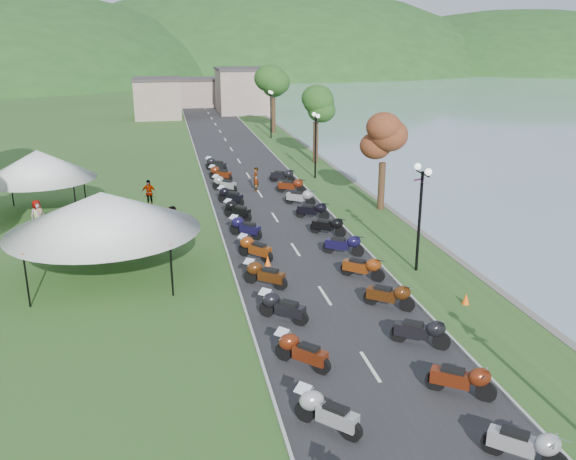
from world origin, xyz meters
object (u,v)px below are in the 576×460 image
vendor_tent_main (105,235)px  pedestrian_a (93,240)px  pedestrian_c (77,257)px  pedestrian_b (128,223)px

vendor_tent_main → pedestrian_a: vendor_tent_main is taller
vendor_tent_main → pedestrian_c: vendor_tent_main is taller
vendor_tent_main → pedestrian_b: size_ratio=3.75×
vendor_tent_main → pedestrian_b: bearing=86.9°
vendor_tent_main → pedestrian_c: (-1.77, 2.87, -2.00)m
pedestrian_a → pedestrian_b: bearing=6.4°
pedestrian_b → vendor_tent_main: bearing=68.6°
vendor_tent_main → pedestrian_a: size_ratio=3.65×
pedestrian_b → pedestrian_c: 5.99m
vendor_tent_main → pedestrian_c: 3.92m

